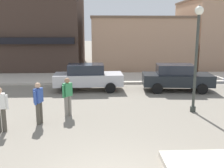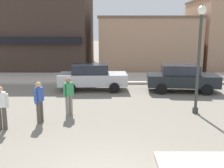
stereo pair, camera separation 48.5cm
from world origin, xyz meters
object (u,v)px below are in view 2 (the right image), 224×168
Objects in this scene: parked_car_nearest at (92,77)px; parked_car_second at (182,78)px; lamp_post at (200,44)px; pedestrian_kerb_side at (39,101)px; pedestrian_crossing_far at (69,95)px; pedestrian_crossing_near at (1,107)px.

parked_car_second is (5.21, -0.37, 0.00)m from parked_car_nearest.
lamp_post is 2.82× the size of pedestrian_kerb_side.
pedestrian_kerb_side is (-0.98, -0.93, 0.00)m from pedestrian_crossing_far.
pedestrian_crossing_near is 1.38m from pedestrian_kerb_side.
pedestrian_crossing_far and pedestrian_kerb_side have the same top height.
pedestrian_kerb_side is at bearing -106.12° from parked_car_nearest.
parked_car_nearest is 2.52× the size of pedestrian_kerb_side.
lamp_post reaches higher than pedestrian_kerb_side.
parked_car_nearest and parked_car_second have the same top height.
parked_car_second is at bearing 36.90° from pedestrian_crossing_near.
parked_car_second is at bearing 36.38° from pedestrian_crossing_far.
lamp_post reaches higher than parked_car_second.
lamp_post reaches higher than parked_car_nearest.
pedestrian_crossing_far is (2.14, 1.69, 0.00)m from pedestrian_crossing_near.
lamp_post is 1.10× the size of parked_car_second.
parked_car_nearest is at bearing 66.43° from pedestrian_crossing_near.
parked_car_nearest is 2.52× the size of pedestrian_crossing_near.
pedestrian_crossing_near is at bearing -141.74° from pedestrian_crossing_far.
parked_car_nearest is at bearing 175.93° from parked_car_second.
parked_car_nearest is 6.95m from pedestrian_crossing_near.
pedestrian_kerb_side is at bearing 33.25° from pedestrian_crossing_near.
pedestrian_kerb_side reaches higher than parked_car_nearest.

